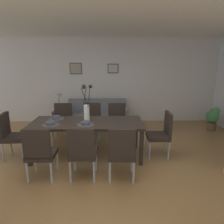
{
  "coord_description": "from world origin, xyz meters",
  "views": [
    {
      "loc": [
        0.25,
        -3.27,
        1.93
      ],
      "look_at": [
        0.32,
        0.9,
        0.88
      ],
      "focal_mm": 33.12,
      "sensor_mm": 36.0,
      "label": 1
    }
  ],
  "objects": [
    {
      "name": "framed_picture_left",
      "position": [
        -0.76,
        3.18,
        1.68
      ],
      "size": [
        0.37,
        0.03,
        0.34
      ],
      "color": "#473828"
    },
    {
      "name": "ground_plane",
      "position": [
        0.0,
        0.0,
        0.0
      ],
      "size": [
        9.0,
        9.0,
        0.0
      ],
      "primitive_type": "plane",
      "color": "olive"
    },
    {
      "name": "placemat_far_left",
      "position": [
        -0.19,
        0.47,
        0.74
      ],
      "size": [
        0.32,
        0.32,
        0.01
      ],
      "primitive_type": "cylinder",
      "color": "#4C4742",
      "rests_on": "dining_table"
    },
    {
      "name": "bowl_near_left",
      "position": [
        -0.85,
        0.47,
        0.78
      ],
      "size": [
        0.17,
        0.17,
        0.07
      ],
      "color": "#475166",
      "rests_on": "dining_table"
    },
    {
      "name": "dining_chair_mid_left",
      "position": [
        0.46,
        -0.2,
        0.51
      ],
      "size": [
        0.45,
        0.45,
        0.92
      ],
      "color": "black",
      "rests_on": "ground"
    },
    {
      "name": "dining_table",
      "position": [
        -0.19,
        0.67,
        0.67
      ],
      "size": [
        2.2,
        0.91,
        0.74
      ],
      "color": "black",
      "rests_on": "ground"
    },
    {
      "name": "dining_chair_near_right",
      "position": [
        -0.86,
        1.51,
        0.51
      ],
      "size": [
        0.44,
        0.44,
        0.92
      ],
      "color": "black",
      "rests_on": "ground"
    },
    {
      "name": "dining_chair_far_left",
      "position": [
        -0.18,
        -0.18,
        0.51
      ],
      "size": [
        0.45,
        0.45,
        0.92
      ],
      "color": "black",
      "rests_on": "ground"
    },
    {
      "name": "back_wall_panel",
      "position": [
        0.0,
        3.25,
        1.3
      ],
      "size": [
        9.0,
        0.1,
        2.6
      ],
      "primitive_type": "cube",
      "color": "silver",
      "rests_on": "ground"
    },
    {
      "name": "framed_picture_center",
      "position": [
        0.38,
        3.18,
        1.68
      ],
      "size": [
        0.33,
        0.03,
        0.28
      ],
      "color": "#473828"
    },
    {
      "name": "dining_chair_mid_right",
      "position": [
        0.45,
        1.5,
        0.51
      ],
      "size": [
        0.45,
        0.45,
        0.92
      ],
      "color": "black",
      "rests_on": "ground"
    },
    {
      "name": "placemat_near_right",
      "position": [
        -0.85,
        0.87,
        0.74
      ],
      "size": [
        0.32,
        0.32,
        0.01
      ],
      "primitive_type": "cylinder",
      "color": "#4C4742",
      "rests_on": "dining_table"
    },
    {
      "name": "table_lamp",
      "position": [
        -1.17,
        2.51,
        0.89
      ],
      "size": [
        0.22,
        0.22,
        0.51
      ],
      "color": "#4C4C51",
      "rests_on": "side_table"
    },
    {
      "name": "centerpiece_vase",
      "position": [
        -0.19,
        0.67,
        1.02
      ],
      "size": [
        0.21,
        0.23,
        0.73
      ],
      "color": "white",
      "rests_on": "dining_table"
    },
    {
      "name": "dining_chair_head_east",
      "position": [
        1.33,
        0.68,
        0.51
      ],
      "size": [
        0.45,
        0.45,
        0.92
      ],
      "color": "black",
      "rests_on": "ground"
    },
    {
      "name": "potted_plant",
      "position": [
        3.16,
        2.24,
        0.37
      ],
      "size": [
        0.36,
        0.36,
        0.67
      ],
      "color": "brown",
      "rests_on": "ground"
    },
    {
      "name": "dining_chair_far_right",
      "position": [
        -0.17,
        1.54,
        0.51
      ],
      "size": [
        0.47,
        0.47,
        0.92
      ],
      "color": "black",
      "rests_on": "ground"
    },
    {
      "name": "dining_chair_near_left",
      "position": [
        -0.86,
        -0.2,
        0.51
      ],
      "size": [
        0.45,
        0.45,
        0.92
      ],
      "color": "black",
      "rests_on": "ground"
    },
    {
      "name": "sofa",
      "position": [
        -0.09,
        2.55,
        0.28
      ],
      "size": [
        1.73,
        0.84,
        0.8
      ],
      "color": "slate",
      "rests_on": "ground"
    },
    {
      "name": "placemat_near_left",
      "position": [
        -0.85,
        0.47,
        0.74
      ],
      "size": [
        0.32,
        0.32,
        0.01
      ],
      "primitive_type": "cylinder",
      "color": "#4C4742",
      "rests_on": "dining_table"
    },
    {
      "name": "bowl_far_left",
      "position": [
        -0.19,
        0.47,
        0.78
      ],
      "size": [
        0.17,
        0.17,
        0.07
      ],
      "color": "#475166",
      "rests_on": "dining_table"
    },
    {
      "name": "bowl_near_right",
      "position": [
        -0.85,
        0.87,
        0.78
      ],
      "size": [
        0.17,
        0.17,
        0.07
      ],
      "color": "#475166",
      "rests_on": "dining_table"
    },
    {
      "name": "side_table",
      "position": [
        -1.17,
        2.51,
        0.26
      ],
      "size": [
        0.36,
        0.36,
        0.52
      ],
      "primitive_type": "cube",
      "color": "#3D2D23",
      "rests_on": "ground"
    },
    {
      "name": "dining_chair_head_west",
      "position": [
        -1.71,
        0.65,
        0.51
      ],
      "size": [
        0.46,
        0.46,
        0.92
      ],
      "color": "black",
      "rests_on": "ground"
    },
    {
      "name": "ceiling_panel",
      "position": [
        0.0,
        0.4,
        2.64
      ],
      "size": [
        9.0,
        7.2,
        0.08
      ],
      "primitive_type": "cube",
      "color": "white"
    }
  ]
}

